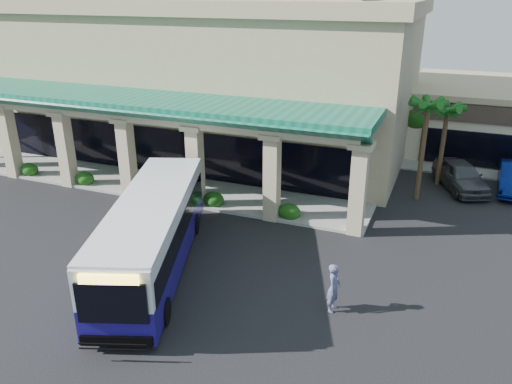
% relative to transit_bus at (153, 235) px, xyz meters
% --- Properties ---
extents(ground, '(110.00, 110.00, 0.00)m').
position_rel_transit_bus_xyz_m(ground, '(1.53, 1.50, -1.66)').
color(ground, black).
extents(main_building, '(30.80, 14.80, 11.35)m').
position_rel_transit_bus_xyz_m(main_building, '(-6.47, 17.50, 4.02)').
color(main_building, tan).
rests_on(main_building, ground).
extents(arcade, '(30.00, 6.20, 5.70)m').
position_rel_transit_bus_xyz_m(arcade, '(-6.47, 8.30, 1.19)').
color(arcade, '#0F5A45').
rests_on(arcade, ground).
extents(palm_0, '(2.40, 2.40, 6.60)m').
position_rel_transit_bus_xyz_m(palm_0, '(10.03, 12.50, 1.64)').
color(palm_0, '#175618').
rests_on(palm_0, ground).
extents(palm_1, '(2.40, 2.40, 5.80)m').
position_rel_transit_bus_xyz_m(palm_1, '(11.03, 15.50, 1.24)').
color(palm_1, '#175618').
rests_on(palm_1, ground).
extents(broadleaf_tree, '(2.60, 2.60, 4.81)m').
position_rel_transit_bus_xyz_m(broadleaf_tree, '(9.03, 20.50, 0.75)').
color(broadleaf_tree, '#174810').
rests_on(broadleaf_tree, ground).
extents(transit_bus, '(6.56, 12.11, 3.32)m').
position_rel_transit_bus_xyz_m(transit_bus, '(0.00, 0.00, 0.00)').
color(transit_bus, navy).
rests_on(transit_bus, ground).
extents(pedestrian, '(0.52, 0.75, 1.98)m').
position_rel_transit_bus_xyz_m(pedestrian, '(8.04, -0.15, -0.67)').
color(pedestrian, '#52577A').
rests_on(pedestrian, ground).
extents(car_silver, '(3.93, 5.49, 1.74)m').
position_rel_transit_bus_xyz_m(car_silver, '(12.32, 15.13, -0.79)').
color(car_silver, '#43454A').
rests_on(car_silver, ground).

